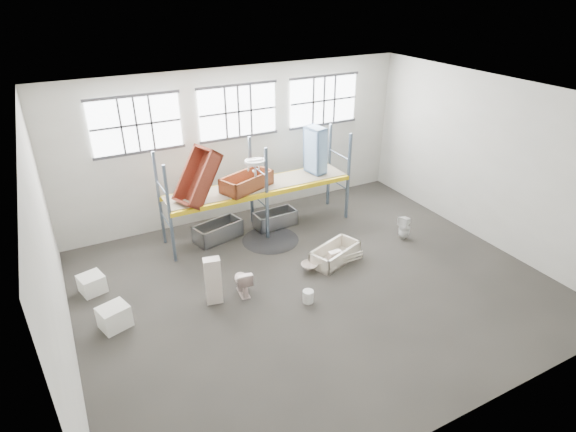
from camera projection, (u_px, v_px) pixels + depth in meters
floor at (314, 286)px, 12.71m from camera, size 12.00×10.00×0.10m
ceiling at (319, 98)px, 10.37m from camera, size 12.00×10.00×0.10m
wall_back at (238, 143)px, 15.52m from camera, size 12.00×0.10×5.00m
wall_front at (475, 319)px, 7.56m from camera, size 12.00×0.10×5.00m
wall_left at (48, 263)px, 9.04m from camera, size 0.10×10.00×5.00m
wall_right at (489, 161)px, 14.04m from camera, size 0.10×10.00×5.00m
window_left at (136, 125)px, 13.61m from camera, size 2.60×0.04×1.60m
window_mid at (238, 111)px, 14.93m from camera, size 2.60×0.04×1.60m
window_right at (323, 100)px, 16.25m from camera, size 2.60×0.04×1.60m
rack_upright_la at (170, 215)px, 13.04m from camera, size 0.08×0.08×3.00m
rack_upright_lb at (159, 199)px, 13.99m from camera, size 0.08×0.08×3.00m
rack_upright_ma at (267, 195)px, 14.28m from camera, size 0.08×0.08×3.00m
rack_upright_mb at (251, 181)px, 15.23m from camera, size 0.08×0.08×3.00m
rack_upright_ra at (348, 177)px, 15.52m from camera, size 0.08×0.08×3.00m
rack_upright_rb at (329, 166)px, 16.47m from camera, size 0.08×0.08×3.00m
rack_beam_front at (267, 195)px, 14.28m from camera, size 6.00×0.10×0.14m
rack_beam_back at (251, 181)px, 15.23m from camera, size 6.00×0.10×0.14m
shelf_deck at (259, 185)px, 14.72m from camera, size 5.90×1.10×0.03m
wet_patch at (270, 240)px, 14.81m from camera, size 1.80×1.80×0.00m
bathtub_beige at (335, 254)px, 13.64m from camera, size 1.72×1.22×0.46m
cistern_spare at (335, 257)px, 13.40m from camera, size 0.37×0.18×0.35m
sink_in_tub at (309, 266)px, 13.18m from camera, size 0.56×0.56×0.17m
toilet_beige at (242, 281)px, 12.17m from camera, size 0.49×0.77×0.75m
cistern_tall at (213, 281)px, 11.73m from camera, size 0.46×0.35×1.28m
toilet_white at (404, 228)px, 14.71m from camera, size 0.45×0.44×0.79m
steel_tub_left at (218, 231)px, 14.76m from camera, size 1.63×1.05×0.55m
steel_tub_right at (275, 219)px, 15.56m from camera, size 1.41×0.70×0.51m
rust_tub_flat at (247, 182)px, 14.37m from camera, size 1.82×1.34×0.47m
rust_tub_tilted at (198, 177)px, 13.46m from camera, size 1.60×1.27×1.71m
sink_on_shelf at (256, 176)px, 14.07m from camera, size 0.67×0.54×0.55m
blue_tub_upright at (315, 150)px, 15.24m from camera, size 0.60×0.79×1.55m
bucket at (308, 296)px, 11.93m from camera, size 0.36×0.36×0.33m
carton_near at (114, 317)px, 11.03m from camera, size 0.79×0.73×0.56m
carton_far at (92, 284)px, 12.28m from camera, size 0.72×0.72×0.49m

